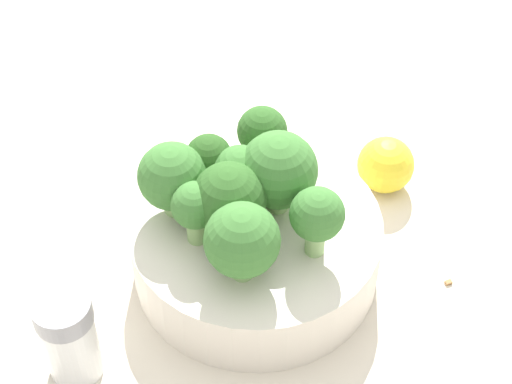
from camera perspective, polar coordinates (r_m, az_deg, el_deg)
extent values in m
plane|color=beige|center=(0.66, 0.00, -5.13)|extent=(3.00, 3.00, 0.00)
cylinder|color=silver|center=(0.64, 0.00, -3.67)|extent=(0.18, 0.18, 0.05)
cylinder|color=#84AD66|center=(0.62, 1.56, -0.16)|extent=(0.02, 0.02, 0.03)
sphere|color=#3D7533|center=(0.60, 1.61, 1.40)|extent=(0.06, 0.06, 0.06)
cylinder|color=#84AD66|center=(0.60, -3.99, -2.20)|extent=(0.02, 0.02, 0.03)
sphere|color=#3D7533|center=(0.58, -4.09, -0.89)|extent=(0.03, 0.03, 0.03)
cylinder|color=#84AD66|center=(0.58, -0.91, -4.67)|extent=(0.02, 0.02, 0.03)
sphere|color=#3D7533|center=(0.56, -0.94, -3.23)|extent=(0.05, 0.05, 0.05)
cylinder|color=#8EB770|center=(0.63, -3.36, 0.79)|extent=(0.02, 0.02, 0.03)
sphere|color=#28511E|center=(0.61, -3.44, 2.13)|extent=(0.03, 0.03, 0.03)
cylinder|color=#8EB770|center=(0.59, 3.98, -2.94)|extent=(0.02, 0.02, 0.03)
sphere|color=#3D7533|center=(0.57, 4.10, -1.49)|extent=(0.04, 0.04, 0.04)
cylinder|color=#84AD66|center=(0.62, -5.47, -0.37)|extent=(0.02, 0.02, 0.03)
sphere|color=#3D7533|center=(0.60, -5.61, 1.05)|extent=(0.05, 0.05, 0.05)
cylinder|color=#7A9E5B|center=(0.60, -1.77, -1.90)|extent=(0.02, 0.02, 0.03)
sphere|color=#2D5B23|center=(0.59, -1.82, -0.48)|extent=(0.05, 0.05, 0.05)
cylinder|color=#8EB770|center=(0.65, 0.40, 2.89)|extent=(0.02, 0.02, 0.02)
sphere|color=#2D5B23|center=(0.64, 0.41, 4.09)|extent=(0.04, 0.04, 0.04)
cylinder|color=#7A9E5B|center=(0.62, -1.04, -0.03)|extent=(0.02, 0.02, 0.03)
sphere|color=#3D7533|center=(0.61, -1.07, 1.31)|extent=(0.04, 0.04, 0.04)
cylinder|color=silver|center=(0.60, -12.21, -9.87)|extent=(0.04, 0.04, 0.06)
cylinder|color=gray|center=(0.57, -12.80, -7.75)|extent=(0.04, 0.04, 0.02)
sphere|color=yellow|center=(0.71, 8.64, 1.80)|extent=(0.05, 0.05, 0.05)
cube|color=tan|center=(0.71, 5.76, 0.32)|extent=(0.01, 0.01, 0.01)
cube|color=olive|center=(0.66, 12.73, -5.84)|extent=(0.01, 0.01, 0.01)
cube|color=olive|center=(0.76, -0.27, 4.25)|extent=(0.01, 0.01, 0.01)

